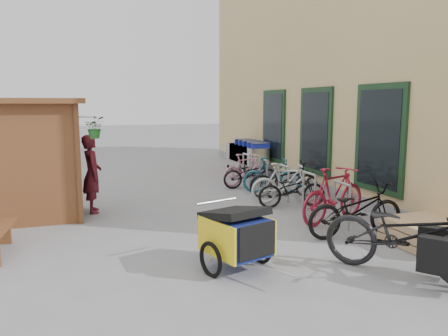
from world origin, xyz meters
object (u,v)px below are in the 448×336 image
object	(u,v)px
child_trailer	(236,233)
bike_1	(334,195)
bike_5	(272,175)
bike_4	(284,179)
bike_6	(251,174)
pallet_stack	(427,234)
bike_0	(356,210)
shopping_carts	(246,153)
person_kiosk	(92,174)
bike_3	(285,183)
bike_2	(292,189)
bike_7	(246,170)
kiosk	(25,142)
cargo_bike	(407,236)

from	to	relation	value
child_trailer	bike_1	world-z (taller)	bike_1
bike_5	child_trailer	bearing A→B (deg)	166.57
bike_4	bike_6	size ratio (longest dim) A/B	1.11
pallet_stack	bike_0	world-z (taller)	bike_0
pallet_stack	shopping_carts	size ratio (longest dim) A/B	0.48
bike_0	bike_4	world-z (taller)	bike_0
person_kiosk	bike_3	bearing A→B (deg)	-100.11
bike_2	bike_4	world-z (taller)	bike_4
person_kiosk	bike_7	world-z (taller)	person_kiosk
shopping_carts	bike_0	size ratio (longest dim) A/B	1.35
bike_2	shopping_carts	bearing A→B (deg)	-2.54
child_trailer	bike_4	world-z (taller)	child_trailer
person_kiosk	bike_3	world-z (taller)	person_kiosk
kiosk	bike_6	bearing A→B (deg)	16.51
bike_0	bike_7	bearing A→B (deg)	2.06
kiosk	bike_1	bearing A→B (deg)	-20.53
pallet_stack	bike_0	distance (m)	1.18
cargo_bike	bike_1	xyz separation A→B (m)	(0.58, 2.64, -0.02)
cargo_bike	person_kiosk	distance (m)	6.28
person_kiosk	bike_1	world-z (taller)	person_kiosk
pallet_stack	bike_4	size ratio (longest dim) A/B	0.70
kiosk	bike_3	xyz separation A→B (m)	(5.48, -0.37, -1.08)
bike_0	child_trailer	bearing A→B (deg)	108.05
bike_2	kiosk	bearing A→B (deg)	89.37
person_kiosk	bike_0	xyz separation A→B (m)	(4.26, -3.25, -0.35)
kiosk	person_kiosk	bearing A→B (deg)	9.80
pallet_stack	bike_0	bearing A→B (deg)	133.18
cargo_bike	bike_0	world-z (taller)	cargo_bike
kiosk	shopping_carts	xyz separation A→B (m)	(6.28, 4.12, -0.90)
cargo_bike	bike_3	bearing A→B (deg)	48.95
pallet_stack	bike_7	world-z (taller)	bike_7
person_kiosk	bike_1	bearing A→B (deg)	-120.12
cargo_bike	bike_2	bearing A→B (deg)	48.76
bike_1	shopping_carts	bearing A→B (deg)	-25.60
bike_3	bike_6	xyz separation A→B (m)	(-0.06, 1.97, -0.07)
bike_4	bike_2	bearing A→B (deg)	177.57
child_trailer	bike_2	distance (m)	3.91
child_trailer	bike_5	distance (m)	5.36
shopping_carts	bike_0	xyz separation A→B (m)	(-0.78, -7.16, -0.17)
person_kiosk	bike_2	size ratio (longest dim) A/B	1.06
bike_2	bike_6	xyz separation A→B (m)	(-0.04, 2.34, -0.01)
pallet_stack	shopping_carts	bearing A→B (deg)	90.00
person_kiosk	bike_2	world-z (taller)	person_kiosk
bike_1	bike_6	bearing A→B (deg)	-16.34
child_trailer	bike_5	world-z (taller)	bike_5
shopping_carts	bike_7	world-z (taller)	shopping_carts
shopping_carts	bike_0	bearing A→B (deg)	-96.26
kiosk	bike_5	world-z (taller)	kiosk
bike_0	bike_3	bearing A→B (deg)	1.65
bike_1	bike_0	bearing A→B (deg)	150.67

